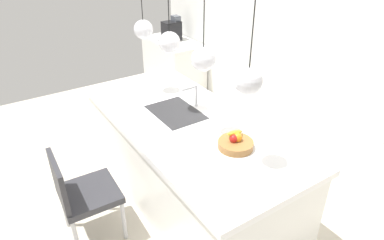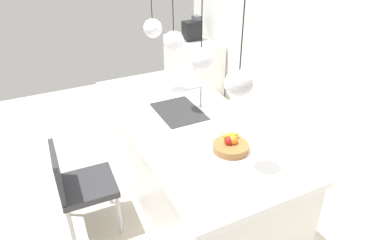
% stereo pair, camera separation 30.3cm
% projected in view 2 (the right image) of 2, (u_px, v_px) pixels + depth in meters
% --- Properties ---
extents(floor, '(6.60, 6.60, 0.00)m').
position_uv_depth(floor, '(188.00, 193.00, 3.58)').
color(floor, beige).
rests_on(floor, ground).
extents(back_wall, '(6.00, 0.10, 2.60)m').
position_uv_depth(back_wall, '(328.00, 51.00, 3.58)').
color(back_wall, white).
rests_on(back_wall, ground).
extents(kitchen_island, '(2.49, 1.11, 0.89)m').
position_uv_depth(kitchen_island, '(187.00, 159.00, 3.36)').
color(kitchen_island, white).
rests_on(kitchen_island, ground).
extents(sink_basin, '(0.56, 0.40, 0.02)m').
position_uv_depth(sink_basin, '(179.00, 112.00, 3.29)').
color(sink_basin, '#2D2D30').
rests_on(sink_basin, kitchen_island).
extents(faucet, '(0.02, 0.17, 0.22)m').
position_uv_depth(faucet, '(198.00, 94.00, 3.30)').
color(faucet, silver).
rests_on(faucet, kitchen_island).
extents(fruit_bowl, '(0.29, 0.29, 0.15)m').
position_uv_depth(fruit_bowl, '(230.00, 145.00, 2.70)').
color(fruit_bowl, '#9E6B38').
rests_on(fruit_bowl, kitchen_island).
extents(side_counter, '(1.10, 0.60, 0.83)m').
position_uv_depth(side_counter, '(193.00, 65.00, 5.74)').
color(side_counter, white).
rests_on(side_counter, ground).
extents(coffee_machine, '(0.20, 0.35, 0.38)m').
position_uv_depth(coffee_machine, '(192.00, 30.00, 5.49)').
color(coffee_machine, black).
rests_on(coffee_machine, side_counter).
extents(chair_near, '(0.49, 0.49, 0.87)m').
position_uv_depth(chair_near, '(79.00, 184.00, 2.96)').
color(chair_near, '#333338').
rests_on(chair_near, ground).
extents(pendant_light_left, '(0.19, 0.19, 0.79)m').
position_uv_depth(pendant_light_left, '(153.00, 28.00, 3.41)').
color(pendant_light_left, silver).
extents(pendant_light_center_left, '(0.19, 0.19, 0.79)m').
position_uv_depth(pendant_light_center_left, '(174.00, 41.00, 3.01)').
color(pendant_light_center_left, silver).
extents(pendant_light_center_right, '(0.19, 0.19, 0.79)m').
position_uv_depth(pendant_light_center_right, '(201.00, 59.00, 2.61)').
color(pendant_light_center_right, silver).
extents(pendant_light_right, '(0.19, 0.19, 0.79)m').
position_uv_depth(pendant_light_right, '(239.00, 83.00, 2.21)').
color(pendant_light_right, silver).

